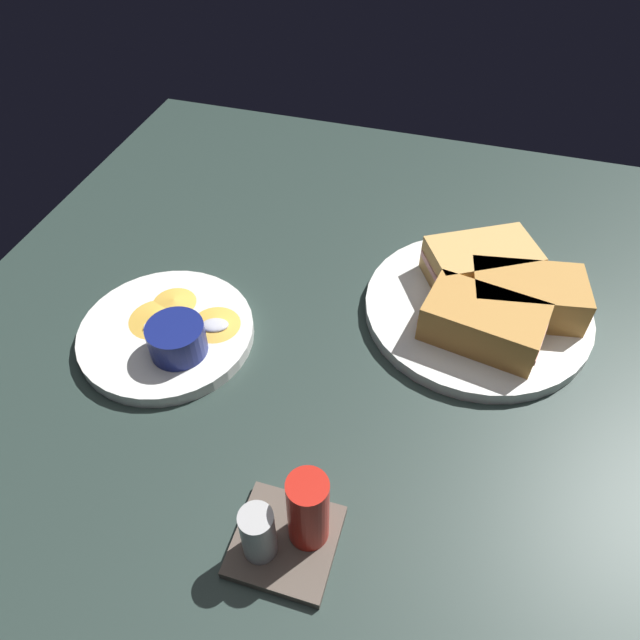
{
  "coord_description": "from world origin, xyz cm",
  "views": [
    {
      "loc": [
        -4.09,
        40.89,
        52.03
      ],
      "look_at": [
        9.38,
        -4.16,
        3.0
      ],
      "focal_mm": 33.06,
      "sensor_mm": 36.0,
      "label": 1
    }
  ],
  "objects": [
    {
      "name": "spoon_by_dark_ramekin",
      "position": [
        -9.96,
        -14.6,
        1.96
      ],
      "size": [
        4.86,
        9.75,
        0.8
      ],
      "color": "silver",
      "rests_on": "plate_sandwich_main"
    },
    {
      "name": "sandwich_half_near",
      "position": [
        -8.63,
        -8.22,
        4.0
      ],
      "size": [
        14.31,
        9.84,
        4.8
      ],
      "color": "#C68C42",
      "rests_on": "plate_sandwich_main"
    },
    {
      "name": "ramekin_dark_sauce",
      "position": [
        -8.12,
        -19.53,
        3.73
      ],
      "size": [
        6.4,
        6.4,
        3.97
      ],
      "color": "navy",
      "rests_on": "plate_sandwich_main"
    },
    {
      "name": "spoon_by_gravy_ramekin",
      "position": [
        22.43,
        -0.35,
        1.96
      ],
      "size": [
        9.82,
        4.51,
        0.8
      ],
      "color": "silver",
      "rests_on": "plate_chips_companion"
    },
    {
      "name": "sandwich_half_far",
      "position": [
        -13.11,
        -14.05,
        4.0
      ],
      "size": [
        14.24,
        9.65,
        4.8
      ],
      "color": "#C68C42",
      "rests_on": "plate_sandwich_main"
    },
    {
      "name": "plate_chips_companion",
      "position": [
        26.72,
        1.06,
        0.8
      ],
      "size": [
        20.47,
        20.47,
        1.6
      ],
      "primitive_type": "cylinder",
      "color": "white",
      "rests_on": "ground_plane"
    },
    {
      "name": "condiment_caddy",
      "position": [
        4.76,
        20.4,
        3.41
      ],
      "size": [
        9.0,
        9.0,
        9.5
      ],
      "color": "brown",
      "rests_on": "ground_plane"
    },
    {
      "name": "ground_plane",
      "position": [
        0.0,
        0.0,
        -1.5
      ],
      "size": [
        110.0,
        110.0,
        3.0
      ],
      "primitive_type": "cube",
      "color": "#283833"
    },
    {
      "name": "plantain_chip_scatter",
      "position": [
        26.28,
        -0.91,
        1.9
      ],
      "size": [
        13.91,
        10.77,
        0.6
      ],
      "color": "gold",
      "rests_on": "plate_chips_companion"
    },
    {
      "name": "sandwich_half_extra",
      "position": [
        -7.28,
        -18.53,
        4.0
      ],
      "size": [
        15.06,
        13.03,
        4.8
      ],
      "color": "tan",
      "rests_on": "plate_sandwich_main"
    },
    {
      "name": "plate_sandwich_main",
      "position": [
        -7.96,
        -13.37,
        0.8
      ],
      "size": [
        27.35,
        27.35,
        1.6
      ],
      "primitive_type": "cylinder",
      "color": "white",
      "rests_on": "ground_plane"
    },
    {
      "name": "ramekin_light_gravy",
      "position": [
        23.65,
        3.62,
        3.63
      ],
      "size": [
        6.46,
        6.46,
        3.78
      ],
      "color": "navy",
      "rests_on": "plate_chips_companion"
    }
  ]
}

